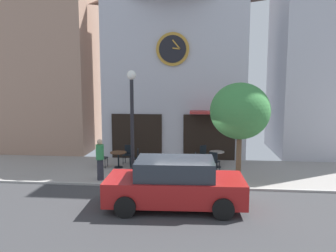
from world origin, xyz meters
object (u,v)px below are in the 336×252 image
(cafe_table_center_left, at_px, (118,156))
(cafe_chair_corner, at_px, (204,153))
(street_tree, at_px, (240,111))
(parked_car_red, at_px, (175,184))
(cafe_chair_mid_row, at_px, (193,161))
(cafe_chair_left_end, at_px, (128,153))
(pedestrian_green, at_px, (100,159))
(cafe_chair_curbside, at_px, (214,160))
(cafe_table_near_curb, at_px, (217,156))
(cafe_table_rightmost, at_px, (174,161))
(cafe_chair_right_end, at_px, (101,156))
(street_lamp, at_px, (132,126))
(cafe_chair_near_lamp, at_px, (136,157))

(cafe_table_center_left, bearing_deg, cafe_chair_corner, 15.14)
(street_tree, relative_size, parked_car_red, 0.89)
(cafe_table_center_left, relative_size, cafe_chair_mid_row, 0.85)
(cafe_table_center_left, bearing_deg, cafe_chair_mid_row, -10.00)
(cafe_chair_left_end, height_order, cafe_chair_mid_row, same)
(pedestrian_green, bearing_deg, cafe_chair_curbside, 19.80)
(cafe_chair_mid_row, bearing_deg, street_tree, -32.77)
(cafe_table_near_curb, xyz_separation_m, cafe_chair_left_end, (-4.25, 0.27, 0.02))
(cafe_table_rightmost, distance_m, pedestrian_green, 3.14)
(cafe_chair_left_end, bearing_deg, parked_car_red, -63.37)
(cafe_chair_right_end, distance_m, cafe_chair_mid_row, 4.32)
(cafe_table_near_curb, distance_m, pedestrian_green, 5.40)
(cafe_table_rightmost, bearing_deg, street_lamp, -141.03)
(cafe_chair_near_lamp, xyz_separation_m, cafe_chair_mid_row, (2.63, -0.56, 0.00))
(street_lamp, distance_m, cafe_table_center_left, 2.90)
(cafe_table_rightmost, xyz_separation_m, cafe_chair_mid_row, (0.81, 0.21, -0.03))
(cafe_chair_curbside, bearing_deg, parked_car_red, -107.90)
(cafe_chair_corner, relative_size, pedestrian_green, 0.54)
(cafe_table_rightmost, bearing_deg, cafe_table_center_left, 162.75)
(cafe_table_center_left, height_order, pedestrian_green, pedestrian_green)
(cafe_table_near_curb, relative_size, cafe_chair_left_end, 0.82)
(cafe_table_center_left, relative_size, cafe_chair_right_end, 0.85)
(street_tree, height_order, pedestrian_green, street_tree)
(cafe_chair_near_lamp, bearing_deg, cafe_chair_mid_row, -11.94)
(cafe_chair_curbside, bearing_deg, street_tree, -58.20)
(cafe_chair_near_lamp, distance_m, pedestrian_green, 2.23)
(cafe_chair_mid_row, bearing_deg, cafe_chair_corner, 73.64)
(cafe_chair_curbside, bearing_deg, cafe_chair_left_end, 164.74)
(street_tree, xyz_separation_m, cafe_table_center_left, (-5.26, 1.77, -2.28))
(street_lamp, relative_size, cafe_chair_corner, 4.86)
(street_tree, bearing_deg, cafe_chair_corner, 114.65)
(cafe_table_center_left, xyz_separation_m, pedestrian_green, (-0.25, -1.98, 0.33))
(street_lamp, bearing_deg, cafe_table_center_left, 118.06)
(pedestrian_green, bearing_deg, cafe_table_center_left, 82.92)
(cafe_chair_left_end, xyz_separation_m, cafe_chair_mid_row, (3.19, -1.41, 0.00))
(cafe_table_center_left, distance_m, cafe_chair_corner, 4.10)
(parked_car_red, bearing_deg, cafe_chair_right_end, 129.66)
(cafe_chair_mid_row, bearing_deg, cafe_chair_left_end, 156.22)
(cafe_table_near_curb, bearing_deg, pedestrian_green, -152.31)
(cafe_table_rightmost, bearing_deg, cafe_chair_near_lamp, 157.12)
(cafe_table_near_curb, height_order, cafe_chair_right_end, cafe_chair_right_end)
(cafe_chair_mid_row, bearing_deg, cafe_table_near_curb, 46.88)
(cafe_table_rightmost, height_order, cafe_chair_near_lamp, cafe_chair_near_lamp)
(cafe_table_rightmost, height_order, cafe_chair_curbside, cafe_chair_curbside)
(cafe_table_center_left, relative_size, cafe_table_near_curb, 1.04)
(cafe_chair_left_end, relative_size, parked_car_red, 0.21)
(street_lamp, height_order, cafe_chair_mid_row, street_lamp)
(street_lamp, height_order, cafe_chair_curbside, street_lamp)
(street_lamp, xyz_separation_m, parked_car_red, (1.87, -2.52, -1.46))
(cafe_chair_corner, bearing_deg, street_lamp, -132.14)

